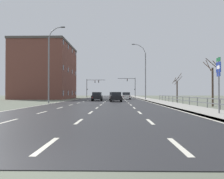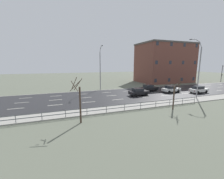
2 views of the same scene
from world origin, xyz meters
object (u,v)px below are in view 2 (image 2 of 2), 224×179
Objects in this scene: car_far_right at (171,89)px; street_lamp_left_bank at (100,69)px; car_near_right at (139,92)px; car_mid_centre at (199,89)px; street_lamp_midground at (198,69)px; brick_building at (164,63)px; car_near_left at (149,88)px.

street_lamp_left_bank is at bearing -121.53° from car_far_right.
car_near_right is 14.29m from car_mid_centre.
car_near_right is at bearing -121.74° from street_lamp_midground.
brick_building is (-23.03, 10.98, 1.26)m from street_lamp_midground.
car_near_left is 10.89m from car_mid_centre.
car_mid_centre is (2.63, 5.40, 0.00)m from car_far_right.
brick_building is at bearing 162.46° from car_mid_centre.
car_far_right is 0.98× the size of car_near_right.
car_near_right is at bearing -99.13° from car_mid_centre.
car_mid_centre is 0.23× the size of brick_building.
street_lamp_left_bank is at bearing -135.14° from street_lamp_midground.
car_near_left is at bearing -154.33° from street_lamp_midground.
car_far_right is 4.95m from car_near_left.
car_far_right and car_near_right have the same top height.
street_lamp_midground is 7.72m from car_far_right.
street_lamp_midground reaches higher than car_near_right.
car_mid_centre is at bearing 125.38° from street_lamp_midground.
street_lamp_midground reaches higher than car_far_right.
street_lamp_midground is 11.16m from car_near_left.
street_lamp_left_bank is 12.69m from car_near_left.
car_near_left is at bearing -121.49° from car_mid_centre.
street_lamp_left_bank reaches higher than car_mid_centre.
brick_building reaches higher than street_lamp_left_bank.
car_mid_centre is (-3.50, 4.93, -4.67)m from street_lamp_midground.
brick_building is at bearing 128.10° from car_near_right.
car_mid_centre is (5.64, 9.32, 0.00)m from car_near_left.
street_lamp_left_bank is 2.56× the size of car_near_right.
car_near_left and car_mid_centre have the same top height.
car_mid_centre is (2.19, 14.13, 0.00)m from car_near_right.
street_lamp_midground reaches higher than car_near_left.
car_near_left is 0.98× the size of car_near_right.
car_far_right is 6.00m from car_mid_centre.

